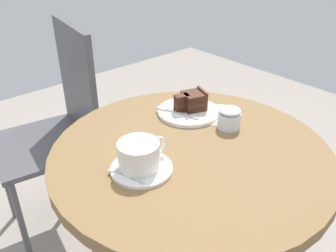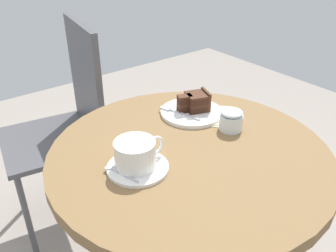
{
  "view_description": "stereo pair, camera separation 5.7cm",
  "coord_description": "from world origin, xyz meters",
  "px_view_note": "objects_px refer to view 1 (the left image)",
  "views": [
    {
      "loc": [
        -0.59,
        -0.57,
        1.22
      ],
      "look_at": [
        -0.01,
        0.08,
        0.72
      ],
      "focal_mm": 38.0,
      "sensor_mm": 36.0,
      "label": 1
    },
    {
      "loc": [
        -0.54,
        -0.61,
        1.22
      ],
      "look_at": [
        -0.01,
        0.08,
        0.72
      ],
      "focal_mm": 38.0,
      "sensor_mm": 36.0,
      "label": 2
    }
  ],
  "objects_px": {
    "sugar_pot": "(229,118)",
    "teaspoon": "(121,173)",
    "fork": "(172,111)",
    "saucer": "(142,169)",
    "cafe_chair": "(61,119)",
    "napkin": "(203,114)",
    "cake_plate": "(188,112)",
    "coffee_cup": "(139,154)",
    "cake_slice": "(192,101)"
  },
  "relations": [
    {
      "from": "sugar_pot",
      "to": "teaspoon",
      "type": "bearing_deg",
      "value": 178.0
    },
    {
      "from": "fork",
      "to": "saucer",
      "type": "bearing_deg",
      "value": 108.56
    },
    {
      "from": "fork",
      "to": "cafe_chair",
      "type": "relative_size",
      "value": 0.17
    },
    {
      "from": "saucer",
      "to": "napkin",
      "type": "bearing_deg",
      "value": 17.61
    },
    {
      "from": "cafe_chair",
      "to": "sugar_pot",
      "type": "distance_m",
      "value": 0.72
    },
    {
      "from": "cake_plate",
      "to": "saucer",
      "type": "bearing_deg",
      "value": -154.84
    },
    {
      "from": "coffee_cup",
      "to": "cake_plate",
      "type": "bearing_deg",
      "value": 24.25
    },
    {
      "from": "cake_slice",
      "to": "napkin",
      "type": "xyz_separation_m",
      "value": [
        0.02,
        -0.03,
        -0.04
      ]
    },
    {
      "from": "coffee_cup",
      "to": "fork",
      "type": "bearing_deg",
      "value": 32.37
    },
    {
      "from": "saucer",
      "to": "sugar_pot",
      "type": "distance_m",
      "value": 0.33
    },
    {
      "from": "cake_plate",
      "to": "napkin",
      "type": "height_order",
      "value": "cake_plate"
    },
    {
      "from": "sugar_pot",
      "to": "saucer",
      "type": "bearing_deg",
      "value": 179.38
    },
    {
      "from": "cake_plate",
      "to": "cake_slice",
      "type": "xyz_separation_m",
      "value": [
        0.01,
        -0.0,
        0.03
      ]
    },
    {
      "from": "saucer",
      "to": "cake_slice",
      "type": "bearing_deg",
      "value": 23.99
    },
    {
      "from": "coffee_cup",
      "to": "cake_plate",
      "type": "distance_m",
      "value": 0.33
    },
    {
      "from": "fork",
      "to": "cafe_chair",
      "type": "xyz_separation_m",
      "value": [
        -0.17,
        0.48,
        -0.16
      ]
    },
    {
      "from": "cake_slice",
      "to": "cafe_chair",
      "type": "distance_m",
      "value": 0.59
    },
    {
      "from": "saucer",
      "to": "sugar_pot",
      "type": "relative_size",
      "value": 2.25
    },
    {
      "from": "fork",
      "to": "napkin",
      "type": "relative_size",
      "value": 0.71
    },
    {
      "from": "cake_slice",
      "to": "fork",
      "type": "distance_m",
      "value": 0.07
    },
    {
      "from": "cake_plate",
      "to": "sugar_pot",
      "type": "relative_size",
      "value": 2.88
    },
    {
      "from": "cafe_chair",
      "to": "saucer",
      "type": "bearing_deg",
      "value": 2.04
    },
    {
      "from": "fork",
      "to": "teaspoon",
      "type": "bearing_deg",
      "value": 102.3
    },
    {
      "from": "teaspoon",
      "to": "cafe_chair",
      "type": "relative_size",
      "value": 0.11
    },
    {
      "from": "cake_slice",
      "to": "napkin",
      "type": "relative_size",
      "value": 0.52
    },
    {
      "from": "cake_plate",
      "to": "coffee_cup",
      "type": "bearing_deg",
      "value": -155.75
    },
    {
      "from": "cake_plate",
      "to": "cafe_chair",
      "type": "height_order",
      "value": "cafe_chair"
    },
    {
      "from": "napkin",
      "to": "cake_slice",
      "type": "bearing_deg",
      "value": 116.78
    },
    {
      "from": "teaspoon",
      "to": "saucer",
      "type": "bearing_deg",
      "value": -115.75
    },
    {
      "from": "teaspoon",
      "to": "fork",
      "type": "height_order",
      "value": "fork"
    },
    {
      "from": "sugar_pot",
      "to": "napkin",
      "type": "bearing_deg",
      "value": 87.81
    },
    {
      "from": "coffee_cup",
      "to": "sugar_pot",
      "type": "xyz_separation_m",
      "value": [
        0.33,
        -0.01,
        -0.01
      ]
    },
    {
      "from": "fork",
      "to": "coffee_cup",
      "type": "bearing_deg",
      "value": 107.62
    },
    {
      "from": "cake_slice",
      "to": "cafe_chair",
      "type": "relative_size",
      "value": 0.12
    },
    {
      "from": "saucer",
      "to": "coffee_cup",
      "type": "bearing_deg",
      "value": 94.69
    },
    {
      "from": "teaspoon",
      "to": "cake_slice",
      "type": "height_order",
      "value": "cake_slice"
    },
    {
      "from": "teaspoon",
      "to": "sugar_pot",
      "type": "distance_m",
      "value": 0.38
    },
    {
      "from": "fork",
      "to": "cafe_chair",
      "type": "height_order",
      "value": "cafe_chair"
    },
    {
      "from": "teaspoon",
      "to": "cafe_chair",
      "type": "bearing_deg",
      "value": -27.38
    },
    {
      "from": "fork",
      "to": "cake_plate",
      "type": "bearing_deg",
      "value": -132.37
    },
    {
      "from": "cake_plate",
      "to": "cafe_chair",
      "type": "distance_m",
      "value": 0.57
    },
    {
      "from": "coffee_cup",
      "to": "fork",
      "type": "height_order",
      "value": "coffee_cup"
    },
    {
      "from": "cake_plate",
      "to": "sugar_pot",
      "type": "height_order",
      "value": "sugar_pot"
    },
    {
      "from": "teaspoon",
      "to": "cafe_chair",
      "type": "height_order",
      "value": "cafe_chair"
    },
    {
      "from": "cake_slice",
      "to": "cafe_chair",
      "type": "bearing_deg",
      "value": 114.99
    },
    {
      "from": "saucer",
      "to": "fork",
      "type": "bearing_deg",
      "value": 33.3
    },
    {
      "from": "cafe_chair",
      "to": "sugar_pot",
      "type": "relative_size",
      "value": 12.98
    },
    {
      "from": "cake_slice",
      "to": "fork",
      "type": "xyz_separation_m",
      "value": [
        -0.06,
        0.03,
        -0.03
      ]
    },
    {
      "from": "cafe_chair",
      "to": "cake_plate",
      "type": "bearing_deg",
      "value": 32.85
    },
    {
      "from": "saucer",
      "to": "teaspoon",
      "type": "bearing_deg",
      "value": 169.65
    }
  ]
}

